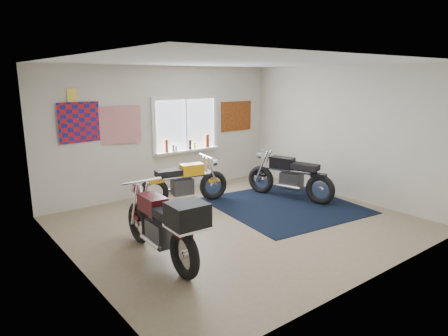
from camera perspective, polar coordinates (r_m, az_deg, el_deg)
ground at (r=6.96m, az=2.25°, el=-7.90°), size 5.50×5.50×0.00m
room_shell at (r=6.56m, az=2.38°, el=5.62°), size 5.50×5.50×5.50m
navy_rug at (r=7.97m, az=8.67°, el=-5.27°), size 2.79×2.87×0.01m
window_assembly at (r=8.87m, az=-5.48°, el=5.69°), size 1.66×0.17×1.26m
oil_bottles at (r=8.90m, az=-4.88°, el=3.47°), size 1.14×0.09×0.30m
flag_display at (r=7.81m, az=-20.91°, el=9.71°), size 1.60×0.10×1.17m
triumph_poster at (r=9.71m, az=1.77°, el=7.42°), size 0.90×0.03×0.70m
yellow_triumph at (r=7.90m, az=-5.74°, el=-2.25°), size 1.88×0.58×0.95m
black_chrome_bike at (r=8.33m, az=9.37°, el=-1.39°), size 0.78×1.92×1.01m
maroon_tourer at (r=5.43m, az=-8.53°, el=-8.14°), size 0.61×2.01×1.02m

